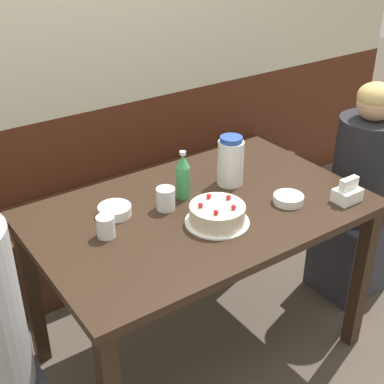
{
  "coord_description": "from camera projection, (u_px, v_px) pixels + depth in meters",
  "views": [
    {
      "loc": [
        -1.09,
        -1.5,
        1.87
      ],
      "look_at": [
        -0.01,
        0.05,
        0.83
      ],
      "focal_mm": 50.0,
      "sensor_mm": 36.0,
      "label": 1
    }
  ],
  "objects": [
    {
      "name": "dining_table",
      "position": [
        200.0,
        228.0,
        2.2
      ],
      "size": [
        1.35,
        0.85,
        0.78
      ],
      "color": "black",
      "rests_on": "ground_plane"
    },
    {
      "name": "birthday_cake",
      "position": [
        217.0,
        214.0,
        2.04
      ],
      "size": [
        0.25,
        0.25,
        0.1
      ],
      "color": "white",
      "rests_on": "dining_table"
    },
    {
      "name": "person_teal_shirt",
      "position": [
        358.0,
        202.0,
        2.69
      ],
      "size": [
        0.34,
        0.3,
        1.15
      ],
      "rotation": [
        0.0,
        0.0,
        3.14
      ],
      "color": "#33333D",
      "rests_on": "ground_plane"
    },
    {
      "name": "ground_plane",
      "position": [
        199.0,
        348.0,
        2.53
      ],
      "size": [
        12.0,
        12.0,
        0.0
      ],
      "primitive_type": "plane",
      "color": "#4C4238"
    },
    {
      "name": "back_wall",
      "position": [
        79.0,
        39.0,
        2.68
      ],
      "size": [
        4.8,
        0.04,
        2.5
      ],
      "color": "#4C2314",
      "rests_on": "ground_plane"
    },
    {
      "name": "glass_tumbler_short",
      "position": [
        166.0,
        199.0,
        2.13
      ],
      "size": [
        0.08,
        0.08,
        0.09
      ],
      "color": "silver",
      "rests_on": "dining_table"
    },
    {
      "name": "soju_bottle",
      "position": [
        183.0,
        176.0,
        2.18
      ],
      "size": [
        0.06,
        0.06,
        0.21
      ],
      "color": "#388E4C",
      "rests_on": "dining_table"
    },
    {
      "name": "bench_seat",
      "position": [
        114.0,
        230.0,
        3.02
      ],
      "size": [
        2.42,
        0.38,
        0.45
      ],
      "color": "#381E11",
      "rests_on": "ground_plane"
    },
    {
      "name": "bowl_soup_white",
      "position": [
        288.0,
        199.0,
        2.18
      ],
      "size": [
        0.12,
        0.12,
        0.03
      ],
      "color": "white",
      "rests_on": "dining_table"
    },
    {
      "name": "glass_water_tall",
      "position": [
        106.0,
        227.0,
        1.95
      ],
      "size": [
        0.07,
        0.07,
        0.08
      ],
      "color": "silver",
      "rests_on": "dining_table"
    },
    {
      "name": "water_pitcher",
      "position": [
        230.0,
        161.0,
        2.29
      ],
      "size": [
        0.11,
        0.11,
        0.22
      ],
      "color": "white",
      "rests_on": "dining_table"
    },
    {
      "name": "napkin_holder",
      "position": [
        347.0,
        193.0,
        2.18
      ],
      "size": [
        0.11,
        0.08,
        0.11
      ],
      "color": "white",
      "rests_on": "dining_table"
    },
    {
      "name": "bowl_rice_small",
      "position": [
        115.0,
        210.0,
        2.1
      ],
      "size": [
        0.13,
        0.13,
        0.04
      ],
      "color": "white",
      "rests_on": "dining_table"
    }
  ]
}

